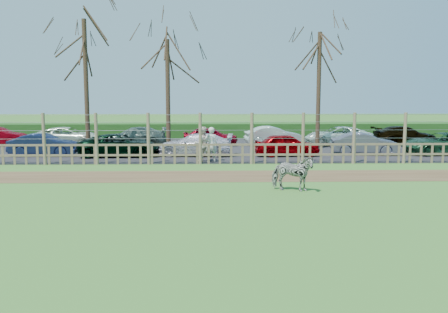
{
  "coord_description": "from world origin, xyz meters",
  "views": [
    {
      "loc": [
        0.5,
        -16.04,
        3.57
      ],
      "look_at": [
        1.0,
        2.5,
        1.1
      ],
      "focal_mm": 40.0,
      "sensor_mm": 36.0,
      "label": 1
    }
  ],
  "objects_px": {
    "car_2": "(119,145)",
    "tree_left": "(85,53)",
    "zebra": "(292,173)",
    "car_10": "(210,136)",
    "visitor_b": "(202,144)",
    "car_9": "(134,137)",
    "car_3": "(195,145)",
    "car_8": "(67,136)",
    "car_11": "(273,136)",
    "car_6": "(441,143)",
    "car_12": "(338,136)",
    "visitor_a": "(211,144)",
    "tree_mid": "(167,68)",
    "tree_right": "(319,62)",
    "car_4": "(287,145)",
    "car_13": "(405,135)",
    "car_1": "(44,145)",
    "car_5": "(365,144)"
  },
  "relations": [
    {
      "from": "tree_right",
      "to": "car_4",
      "type": "relative_size",
      "value": 2.09
    },
    {
      "from": "visitor_b",
      "to": "car_9",
      "type": "relative_size",
      "value": 0.42
    },
    {
      "from": "car_3",
      "to": "car_5",
      "type": "height_order",
      "value": "same"
    },
    {
      "from": "visitor_b",
      "to": "car_8",
      "type": "bearing_deg",
      "value": -59.01
    },
    {
      "from": "car_6",
      "to": "car_13",
      "type": "relative_size",
      "value": 1.04
    },
    {
      "from": "zebra",
      "to": "car_13",
      "type": "bearing_deg",
      "value": -15.27
    },
    {
      "from": "tree_mid",
      "to": "car_9",
      "type": "height_order",
      "value": "tree_mid"
    },
    {
      "from": "tree_mid",
      "to": "tree_right",
      "type": "relative_size",
      "value": 0.93
    },
    {
      "from": "car_3",
      "to": "car_11",
      "type": "height_order",
      "value": "same"
    },
    {
      "from": "car_1",
      "to": "car_5",
      "type": "bearing_deg",
      "value": -90.36
    },
    {
      "from": "car_2",
      "to": "tree_left",
      "type": "bearing_deg",
      "value": 47.76
    },
    {
      "from": "zebra",
      "to": "car_3",
      "type": "distance_m",
      "value": 10.27
    },
    {
      "from": "tree_left",
      "to": "car_8",
      "type": "relative_size",
      "value": 1.82
    },
    {
      "from": "tree_left",
      "to": "car_2",
      "type": "xyz_separation_m",
      "value": [
        2.09,
        -1.77,
        -4.98
      ]
    },
    {
      "from": "visitor_a",
      "to": "car_9",
      "type": "xyz_separation_m",
      "value": [
        -4.9,
        7.14,
        -0.26
      ]
    },
    {
      "from": "car_10",
      "to": "car_13",
      "type": "bearing_deg",
      "value": -89.2
    },
    {
      "from": "zebra",
      "to": "car_10",
      "type": "bearing_deg",
      "value": 29.65
    },
    {
      "from": "tree_right",
      "to": "car_11",
      "type": "relative_size",
      "value": 2.02
    },
    {
      "from": "car_2",
      "to": "car_8",
      "type": "distance_m",
      "value": 6.72
    },
    {
      "from": "zebra",
      "to": "visitor_b",
      "type": "bearing_deg",
      "value": 42.39
    },
    {
      "from": "car_3",
      "to": "car_8",
      "type": "distance_m",
      "value": 9.7
    },
    {
      "from": "car_1",
      "to": "tree_right",
      "type": "bearing_deg",
      "value": -79.97
    },
    {
      "from": "tree_mid",
      "to": "visitor_b",
      "type": "height_order",
      "value": "tree_mid"
    },
    {
      "from": "tree_mid",
      "to": "tree_right",
      "type": "bearing_deg",
      "value": 3.18
    },
    {
      "from": "tree_left",
      "to": "car_1",
      "type": "bearing_deg",
      "value": -145.12
    },
    {
      "from": "zebra",
      "to": "car_5",
      "type": "distance_m",
      "value": 11.31
    },
    {
      "from": "car_10",
      "to": "car_11",
      "type": "relative_size",
      "value": 0.97
    },
    {
      "from": "visitor_b",
      "to": "car_9",
      "type": "xyz_separation_m",
      "value": [
        -4.46,
        6.92,
        -0.26
      ]
    },
    {
      "from": "visitor_b",
      "to": "car_10",
      "type": "xyz_separation_m",
      "value": [
        0.39,
        7.2,
        -0.26
      ]
    },
    {
      "from": "tree_mid",
      "to": "car_12",
      "type": "bearing_deg",
      "value": 12.82
    },
    {
      "from": "car_6",
      "to": "car_12",
      "type": "height_order",
      "value": "same"
    },
    {
      "from": "tree_left",
      "to": "car_11",
      "type": "distance_m",
      "value": 12.68
    },
    {
      "from": "visitor_b",
      "to": "car_13",
      "type": "relative_size",
      "value": 0.42
    },
    {
      "from": "visitor_b",
      "to": "tree_mid",
      "type": "bearing_deg",
      "value": -85.79
    },
    {
      "from": "tree_left",
      "to": "car_9",
      "type": "bearing_deg",
      "value": 56.4
    },
    {
      "from": "car_4",
      "to": "car_10",
      "type": "xyz_separation_m",
      "value": [
        -4.14,
        5.28,
        0.0
      ]
    },
    {
      "from": "zebra",
      "to": "car_2",
      "type": "bearing_deg",
      "value": 58.16
    },
    {
      "from": "tree_left",
      "to": "car_13",
      "type": "bearing_deg",
      "value": 10.22
    },
    {
      "from": "visitor_a",
      "to": "visitor_b",
      "type": "bearing_deg",
      "value": -27.91
    },
    {
      "from": "tree_right",
      "to": "car_1",
      "type": "xyz_separation_m",
      "value": [
        -15.54,
        -2.92,
        -4.6
      ]
    },
    {
      "from": "car_5",
      "to": "car_6",
      "type": "xyz_separation_m",
      "value": [
        4.28,
        -0.02,
        0.0
      ]
    },
    {
      "from": "tree_mid",
      "to": "visitor_b",
      "type": "distance_m",
      "value": 6.51
    },
    {
      "from": "tree_left",
      "to": "car_3",
      "type": "xyz_separation_m",
      "value": [
        6.14,
        -1.59,
        -4.98
      ]
    },
    {
      "from": "tree_right",
      "to": "car_2",
      "type": "relative_size",
      "value": 1.7
    },
    {
      "from": "visitor_a",
      "to": "car_8",
      "type": "height_order",
      "value": "visitor_a"
    },
    {
      "from": "car_12",
      "to": "zebra",
      "type": "bearing_deg",
      "value": -17.43
    },
    {
      "from": "car_11",
      "to": "car_12",
      "type": "bearing_deg",
      "value": -101.54
    },
    {
      "from": "tree_mid",
      "to": "car_10",
      "type": "height_order",
      "value": "tree_mid"
    },
    {
      "from": "zebra",
      "to": "car_11",
      "type": "bearing_deg",
      "value": 13.94
    },
    {
      "from": "car_11",
      "to": "car_13",
      "type": "distance_m",
      "value": 8.63
    }
  ]
}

